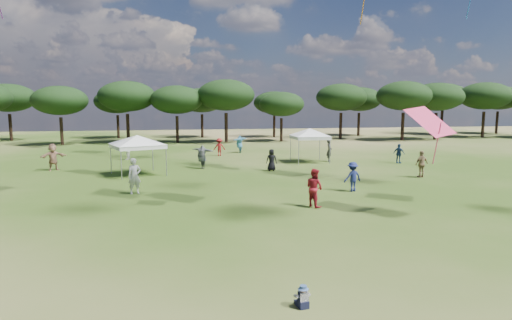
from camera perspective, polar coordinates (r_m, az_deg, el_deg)
The scene contains 5 objects.
tree_line at distance 54.99m, azimuth -5.31°, elevation 8.28°, with size 108.78×17.63×7.77m.
tent_left at distance 29.36m, azimuth -15.55°, elevation 2.97°, with size 5.83×5.83×2.94m.
tent_right at distance 34.65m, azimuth 7.20°, elevation 4.01°, with size 5.50×5.50×3.04m.
toddler at distance 10.56m, azimuth 6.25°, elevation -17.76°, with size 0.38×0.41×0.54m.
festival_crowd at distance 30.14m, azimuth -7.35°, elevation 0.13°, with size 29.77×23.41×1.91m.
Camera 1 is at (-2.46, -7.36, 4.76)m, focal length 30.00 mm.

